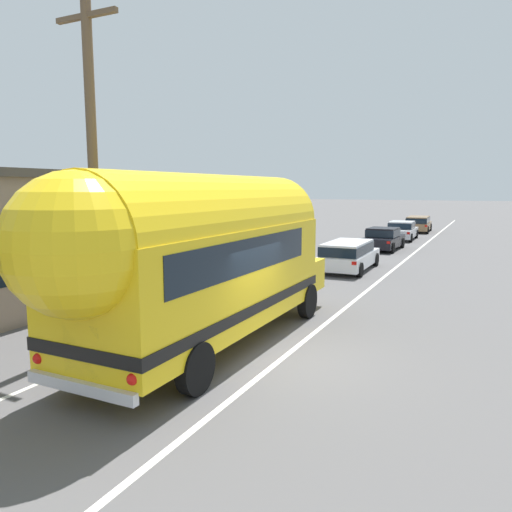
# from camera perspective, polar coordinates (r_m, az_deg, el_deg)

# --- Properties ---
(ground_plane) EXTENTS (300.00, 300.00, 0.00)m
(ground_plane) POSITION_cam_1_polar(r_m,az_deg,el_deg) (11.13, 3.12, -11.98)
(ground_plane) COLOR #565454
(lane_markings) EXTENTS (3.88, 80.00, 0.01)m
(lane_markings) POSITION_cam_1_polar(r_m,az_deg,el_deg) (22.72, 11.00, -1.75)
(lane_markings) COLOR silver
(lane_markings) RESTS_ON ground
(utility_pole) EXTENTS (1.80, 0.24, 8.50)m
(utility_pole) POSITION_cam_1_polar(r_m,az_deg,el_deg) (12.31, -18.69, 10.49)
(utility_pole) COLOR brown
(utility_pole) RESTS_ON ground
(painted_bus) EXTENTS (2.60, 10.53, 4.12)m
(painted_bus) POSITION_cam_1_polar(r_m,az_deg,el_deg) (11.08, -6.56, 0.20)
(painted_bus) COLOR yellow
(painted_bus) RESTS_ON ground
(car_lead) EXTENTS (2.01, 4.80, 1.37)m
(car_lead) POSITION_cam_1_polar(r_m,az_deg,el_deg) (22.72, 10.85, 0.28)
(car_lead) COLOR white
(car_lead) RESTS_ON ground
(car_second) EXTENTS (2.06, 4.45, 1.37)m
(car_second) POSITION_cam_1_polar(r_m,az_deg,el_deg) (30.98, 14.76, 2.07)
(car_second) COLOR black
(car_second) RESTS_ON ground
(car_third) EXTENTS (2.00, 4.57, 1.37)m
(car_third) POSITION_cam_1_polar(r_m,az_deg,el_deg) (37.41, 16.81, 2.98)
(car_third) COLOR silver
(car_third) RESTS_ON ground
(car_fourth) EXTENTS (2.11, 4.66, 1.37)m
(car_fourth) POSITION_cam_1_polar(r_m,az_deg,el_deg) (44.32, 18.60, 3.72)
(car_fourth) COLOR olive
(car_fourth) RESTS_ON ground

